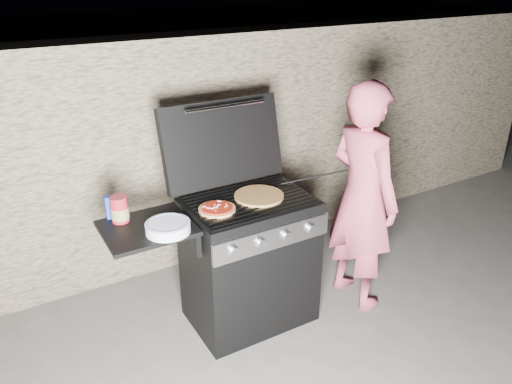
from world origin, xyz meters
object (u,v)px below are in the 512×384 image
pizza_topped (217,208)px  sauce_jar (119,209)px  gas_grill (216,271)px  person (362,197)px

pizza_topped → sauce_jar: size_ratio=1.44×
gas_grill → sauce_jar: bearing=165.7°
gas_grill → person: bearing=-9.6°
gas_grill → sauce_jar: size_ratio=8.60×
pizza_topped → person: size_ratio=0.14×
gas_grill → person: 1.11m
gas_grill → person: size_ratio=0.83×
gas_grill → sauce_jar: sauce_jar is taller
pizza_topped → sauce_jar: sauce_jar is taller
gas_grill → sauce_jar: (-0.53, 0.13, 0.52)m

